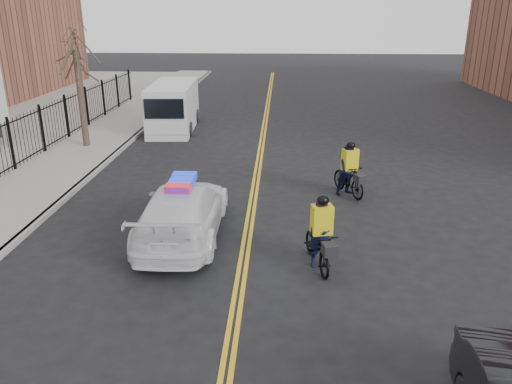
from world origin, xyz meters
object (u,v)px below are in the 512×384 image
object	(u,v)px
police_cruiser	(183,211)
cyclist_near	(321,242)
cargo_van	(173,108)
cyclist_far	(349,174)

from	to	relation	value
police_cruiser	cyclist_near	distance (m)	3.84
police_cruiser	cargo_van	world-z (taller)	cargo_van
cargo_van	police_cruiser	bearing A→B (deg)	-80.50
cyclist_near	cyclist_far	size ratio (longest dim) A/B	1.05
cargo_van	cyclist_near	size ratio (longest dim) A/B	2.87
police_cruiser	cyclist_near	size ratio (longest dim) A/B	2.60
police_cruiser	cyclist_far	xyz separation A→B (m)	(4.79, 3.42, -0.02)
police_cruiser	cargo_van	xyz separation A→B (m)	(-2.84, 12.48, 0.38)
cyclist_far	cargo_van	bearing A→B (deg)	105.30
cargo_van	cyclist_far	xyz separation A→B (m)	(7.64, -9.06, -0.40)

